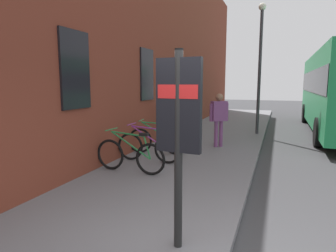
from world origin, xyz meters
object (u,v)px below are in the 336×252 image
Objects in this scene: transit_info_sign at (179,119)px; bicycle_end_of_row at (130,156)px; pedestrian_near_bus at (219,115)px; bicycle_nearest_sign at (149,147)px; pedestrian_crossing_street at (180,117)px; street_lamp at (260,58)px; bicycle_mid_rack at (158,140)px.

bicycle_end_of_row is at bearing 38.57° from transit_info_sign.
transit_info_sign is at bearing -141.43° from bicycle_end_of_row.
bicycle_nearest_sign is at bearing 151.49° from pedestrian_near_bus.
street_lamp reaches higher than pedestrian_crossing_street.
bicycle_end_of_row is 3.06m from pedestrian_crossing_street.
transit_info_sign reaches higher than bicycle_end_of_row.
bicycle_end_of_row is 1.15× the size of pedestrian_crossing_street.
bicycle_nearest_sign is at bearing -1.47° from bicycle_end_of_row.
transit_info_sign reaches higher than pedestrian_crossing_street.
transit_info_sign is 0.48× the size of street_lamp.
pedestrian_crossing_street is 0.31× the size of street_lamp.
bicycle_mid_rack is 5.78m from street_lamp.
bicycle_nearest_sign is 0.89m from bicycle_mid_rack.
bicycle_end_of_row is at bearing 178.53° from bicycle_nearest_sign.
bicycle_end_of_row is 1.87m from bicycle_mid_rack.
pedestrian_near_bus is (2.44, -1.32, 0.64)m from bicycle_nearest_sign.
bicycle_nearest_sign is 0.74× the size of transit_info_sign.
pedestrian_crossing_street is at bearing 18.02° from transit_info_sign.
pedestrian_near_bus reaches higher than bicycle_end_of_row.
pedestrian_near_bus is (1.55, -1.45, 0.64)m from bicycle_mid_rack.
street_lamp is at bearing -22.93° from bicycle_nearest_sign.
bicycle_mid_rack is at bearing 137.00° from pedestrian_near_bus.
pedestrian_crossing_street is (3.00, -0.21, 0.55)m from bicycle_end_of_row.
bicycle_mid_rack is at bearing 164.95° from pedestrian_crossing_street.
pedestrian_near_bus is at bearing 161.95° from street_lamp.
bicycle_mid_rack is (0.89, 0.12, 0.00)m from bicycle_nearest_sign.
pedestrian_crossing_street reaches higher than bicycle_mid_rack.
bicycle_mid_rack is at bearing 25.63° from transit_info_sign.
pedestrian_near_bus is at bearing -21.55° from bicycle_end_of_row.
pedestrian_crossing_street is 4.52m from street_lamp.
street_lamp is (3.42, -2.12, 2.05)m from pedestrian_crossing_street.
bicycle_mid_rack is 2.22m from pedestrian_near_bus.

